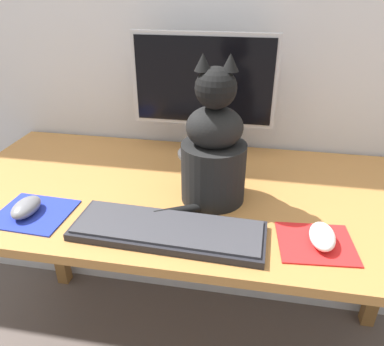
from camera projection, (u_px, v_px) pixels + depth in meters
desk at (195, 218)px, 1.12m from camera, size 1.43×0.67×0.74m
monitor at (203, 90)px, 1.18m from camera, size 0.45×0.17×0.40m
keyboard at (168, 230)px, 0.89m from camera, size 0.46×0.17×0.02m
mousepad_left at (34, 213)px, 0.97m from camera, size 0.19×0.17×0.00m
mousepad_right at (316, 243)px, 0.86m from camera, size 0.18×0.16×0.00m
computer_mouse_left at (26, 207)px, 0.95m from camera, size 0.06×0.10×0.04m
computer_mouse_right at (322, 236)px, 0.85m from camera, size 0.06×0.10×0.04m
cat at (214, 150)px, 0.97m from camera, size 0.23×0.24×0.39m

